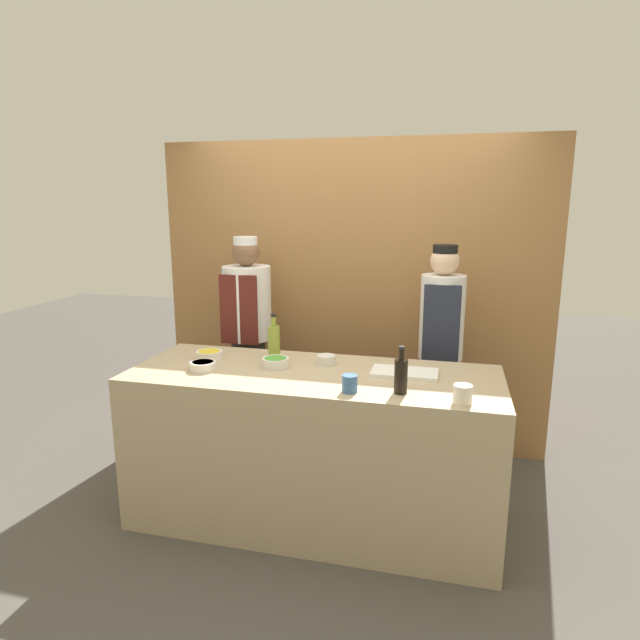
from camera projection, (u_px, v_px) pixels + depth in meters
ground_plane at (314, 517)px, 3.35m from camera, size 14.00×14.00×0.00m
cabinet_wall at (352, 296)px, 4.26m from camera, size 3.05×0.18×2.40m
counter at (314, 447)px, 3.25m from camera, size 2.18×0.82×0.95m
sauce_bowl_white at (326, 359)px, 3.30m from camera, size 0.11×0.11×0.06m
sauce_bowl_green at (276, 362)px, 3.25m from camera, size 0.17×0.17×0.06m
sauce_bowl_brown at (203, 365)px, 3.18m from camera, size 0.15×0.15×0.05m
sauce_bowl_yellow at (209, 355)px, 3.41m from camera, size 0.17×0.17×0.05m
cutting_board at (405, 373)px, 3.11m from camera, size 0.38×0.21×0.02m
bottle_oil at (274, 341)px, 3.41m from camera, size 0.08×0.08×0.29m
bottle_soy at (401, 375)px, 2.78m from camera, size 0.07×0.07×0.25m
cup_blue at (350, 384)px, 2.81m from camera, size 0.08×0.08×0.09m
cup_cream at (463, 394)px, 2.65m from camera, size 0.09×0.09×0.10m
chef_left at (248, 339)px, 4.06m from camera, size 0.36×0.36×1.69m
chef_right at (440, 352)px, 3.73m from camera, size 0.30×0.30×1.65m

